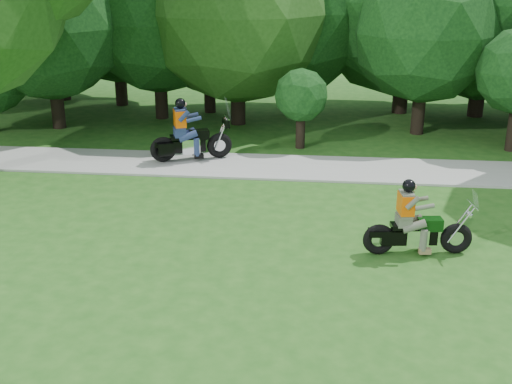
{
  "coord_description": "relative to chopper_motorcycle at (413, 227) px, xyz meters",
  "views": [
    {
      "loc": [
        -1.15,
        -8.82,
        5.44
      ],
      "look_at": [
        -2.42,
        3.08,
        1.07
      ],
      "focal_mm": 45.0,
      "sensor_mm": 36.0,
      "label": 1
    }
  ],
  "objects": [
    {
      "name": "ground",
      "position": [
        -0.66,
        -2.83,
        -0.57
      ],
      "size": [
        100.0,
        100.0,
        0.0
      ],
      "primitive_type": "plane",
      "color": "#215518",
      "rests_on": "ground"
    },
    {
      "name": "walkway",
      "position": [
        -0.66,
        5.17,
        -0.54
      ],
      "size": [
        60.0,
        2.2,
        0.06
      ],
      "primitive_type": "cube",
      "color": "#9D9D98",
      "rests_on": "ground"
    },
    {
      "name": "tree_line",
      "position": [
        0.62,
        11.7,
        3.17
      ],
      "size": [
        40.19,
        11.6,
        7.84
      ],
      "color": "black",
      "rests_on": "ground"
    },
    {
      "name": "chopper_motorcycle",
      "position": [
        0.0,
        0.0,
        0.0
      ],
      "size": [
        2.15,
        0.68,
        1.54
      ],
      "rotation": [
        0.0,
        0.0,
        0.14
      ],
      "color": "black",
      "rests_on": "ground"
    },
    {
      "name": "touring_motorcycle",
      "position": [
        -5.61,
        5.44,
        0.14
      ],
      "size": [
        2.26,
        1.3,
        1.79
      ],
      "rotation": [
        0.0,
        0.0,
        0.37
      ],
      "color": "black",
      "rests_on": "walkway"
    }
  ]
}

